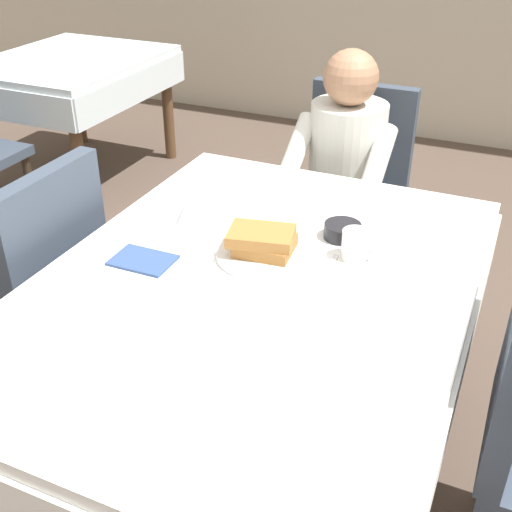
{
  "coord_description": "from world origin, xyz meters",
  "views": [
    {
      "loc": [
        0.59,
        -1.31,
        1.67
      ],
      "look_at": [
        -0.01,
        0.04,
        0.79
      ],
      "focal_mm": 45.1,
      "sensor_mm": 36.0,
      "label": 1
    }
  ],
  "objects_px": {
    "breakfast_stack": "(263,241)",
    "background_table_far": "(71,77)",
    "plate_breakfast": "(265,253)",
    "cup_coffee": "(356,245)",
    "spoon_near_edge": "(228,315)",
    "diner_person": "(343,166)",
    "knife_right_of_plate": "(327,273)",
    "fork_left_of_plate": "(202,244)",
    "chair_diner": "(352,183)",
    "dining_table_main": "(254,307)",
    "chair_left_side": "(38,282)",
    "syrup_pitcher": "(187,213)",
    "bowl_butter": "(342,231)"
  },
  "relations": [
    {
      "from": "chair_diner",
      "to": "cup_coffee",
      "type": "distance_m",
      "value": 1.02
    },
    {
      "from": "chair_diner",
      "to": "bowl_butter",
      "type": "xyz_separation_m",
      "value": [
        0.21,
        -0.85,
        0.23
      ]
    },
    {
      "from": "bowl_butter",
      "to": "fork_left_of_plate",
      "type": "relative_size",
      "value": 0.61
    },
    {
      "from": "diner_person",
      "to": "breakfast_stack",
      "type": "xyz_separation_m",
      "value": [
        0.04,
        -0.89,
        0.12
      ]
    },
    {
      "from": "diner_person",
      "to": "spoon_near_edge",
      "type": "relative_size",
      "value": 7.47
    },
    {
      "from": "chair_left_side",
      "to": "breakfast_stack",
      "type": "height_order",
      "value": "chair_left_side"
    },
    {
      "from": "breakfast_stack",
      "to": "diner_person",
      "type": "bearing_deg",
      "value": 92.41
    },
    {
      "from": "plate_breakfast",
      "to": "breakfast_stack",
      "type": "height_order",
      "value": "breakfast_stack"
    },
    {
      "from": "plate_breakfast",
      "to": "spoon_near_edge",
      "type": "bearing_deg",
      "value": -84.12
    },
    {
      "from": "bowl_butter",
      "to": "background_table_far",
      "type": "height_order",
      "value": "bowl_butter"
    },
    {
      "from": "knife_right_of_plate",
      "to": "background_table_far",
      "type": "bearing_deg",
      "value": 49.57
    },
    {
      "from": "plate_breakfast",
      "to": "cup_coffee",
      "type": "distance_m",
      "value": 0.25
    },
    {
      "from": "fork_left_of_plate",
      "to": "knife_right_of_plate",
      "type": "xyz_separation_m",
      "value": [
        0.38,
        -0.0,
        0.0
      ]
    },
    {
      "from": "cup_coffee",
      "to": "fork_left_of_plate",
      "type": "xyz_separation_m",
      "value": [
        -0.43,
        -0.11,
        -0.04
      ]
    },
    {
      "from": "breakfast_stack",
      "to": "syrup_pitcher",
      "type": "height_order",
      "value": "breakfast_stack"
    },
    {
      "from": "plate_breakfast",
      "to": "knife_right_of_plate",
      "type": "height_order",
      "value": "plate_breakfast"
    },
    {
      "from": "spoon_near_edge",
      "to": "plate_breakfast",
      "type": "bearing_deg",
      "value": 85.62
    },
    {
      "from": "chair_diner",
      "to": "breakfast_stack",
      "type": "bearing_deg",
      "value": 92.05
    },
    {
      "from": "chair_left_side",
      "to": "diner_person",
      "type": "bearing_deg",
      "value": -34.85
    },
    {
      "from": "dining_table_main",
      "to": "knife_right_of_plate",
      "type": "relative_size",
      "value": 7.62
    },
    {
      "from": "breakfast_stack",
      "to": "fork_left_of_plate",
      "type": "xyz_separation_m",
      "value": [
        -0.19,
        -0.01,
        -0.05
      ]
    },
    {
      "from": "breakfast_stack",
      "to": "background_table_far",
      "type": "distance_m",
      "value": 2.57
    },
    {
      "from": "chair_diner",
      "to": "plate_breakfast",
      "type": "xyz_separation_m",
      "value": [
        0.04,
        -1.04,
        0.22
      ]
    },
    {
      "from": "plate_breakfast",
      "to": "spoon_near_edge",
      "type": "xyz_separation_m",
      "value": [
        0.03,
        -0.3,
        -0.01
      ]
    },
    {
      "from": "plate_breakfast",
      "to": "syrup_pitcher",
      "type": "distance_m",
      "value": 0.31
    },
    {
      "from": "syrup_pitcher",
      "to": "plate_breakfast",
      "type": "bearing_deg",
      "value": -15.27
    },
    {
      "from": "breakfast_stack",
      "to": "background_table_far",
      "type": "bearing_deg",
      "value": 140.18
    },
    {
      "from": "diner_person",
      "to": "bowl_butter",
      "type": "distance_m",
      "value": 0.73
    },
    {
      "from": "diner_person",
      "to": "fork_left_of_plate",
      "type": "bearing_deg",
      "value": 80.68
    },
    {
      "from": "chair_left_side",
      "to": "fork_left_of_plate",
      "type": "bearing_deg",
      "value": -79.02
    },
    {
      "from": "syrup_pitcher",
      "to": "knife_right_of_plate",
      "type": "height_order",
      "value": "syrup_pitcher"
    },
    {
      "from": "breakfast_stack",
      "to": "background_table_far",
      "type": "height_order",
      "value": "breakfast_stack"
    },
    {
      "from": "syrup_pitcher",
      "to": "spoon_near_edge",
      "type": "distance_m",
      "value": 0.51
    },
    {
      "from": "diner_person",
      "to": "knife_right_of_plate",
      "type": "height_order",
      "value": "diner_person"
    },
    {
      "from": "diner_person",
      "to": "breakfast_stack",
      "type": "relative_size",
      "value": 5.54
    },
    {
      "from": "breakfast_stack",
      "to": "dining_table_main",
      "type": "bearing_deg",
      "value": -77.56
    },
    {
      "from": "cup_coffee",
      "to": "bowl_butter",
      "type": "relative_size",
      "value": 1.03
    },
    {
      "from": "diner_person",
      "to": "syrup_pitcher",
      "type": "distance_m",
      "value": 0.85
    },
    {
      "from": "chair_left_side",
      "to": "bowl_butter",
      "type": "xyz_separation_m",
      "value": [
        0.91,
        0.32,
        0.23
      ]
    },
    {
      "from": "knife_right_of_plate",
      "to": "dining_table_main",
      "type": "bearing_deg",
      "value": 119.93
    },
    {
      "from": "breakfast_stack",
      "to": "knife_right_of_plate",
      "type": "distance_m",
      "value": 0.2
    },
    {
      "from": "diner_person",
      "to": "cup_coffee",
      "type": "relative_size",
      "value": 9.91
    },
    {
      "from": "dining_table_main",
      "to": "chair_left_side",
      "type": "xyz_separation_m",
      "value": [
        -0.77,
        0.0,
        -0.12
      ]
    },
    {
      "from": "plate_breakfast",
      "to": "knife_right_of_plate",
      "type": "distance_m",
      "value": 0.19
    },
    {
      "from": "chair_left_side",
      "to": "breakfast_stack",
      "type": "bearing_deg",
      "value": -80.65
    },
    {
      "from": "chair_left_side",
      "to": "fork_left_of_plate",
      "type": "xyz_separation_m",
      "value": [
        0.56,
        0.11,
        0.21
      ]
    },
    {
      "from": "cup_coffee",
      "to": "bowl_butter",
      "type": "height_order",
      "value": "cup_coffee"
    },
    {
      "from": "cup_coffee",
      "to": "background_table_far",
      "type": "bearing_deg",
      "value": 145.02
    },
    {
      "from": "bowl_butter",
      "to": "fork_left_of_plate",
      "type": "distance_m",
      "value": 0.41
    },
    {
      "from": "chair_left_side",
      "to": "breakfast_stack",
      "type": "distance_m",
      "value": 0.8
    }
  ]
}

